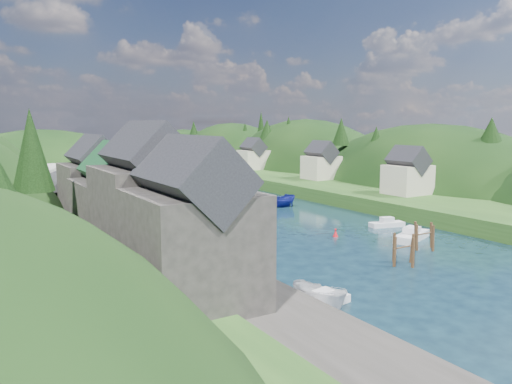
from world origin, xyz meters
TOP-DOWN VIEW (x-y plane):
  - ground at (0.00, 50.00)m, footprint 600.00×600.00m
  - hillside_right at (45.00, 75.00)m, footprint 36.00×245.56m
  - far_hills at (1.22, 174.01)m, footprint 103.00×68.00m
  - hill_trees at (0.70, 64.45)m, footprint 90.16×151.48m
  - quay_left at (-24.00, 20.00)m, footprint 12.00×110.00m
  - terrace_left_grass at (-31.00, 20.00)m, footprint 12.00×110.00m
  - quayside_buildings at (-26.00, 6.39)m, footprint 8.00×35.84m
  - boat_sheds at (-26.00, 39.00)m, footprint 7.00×21.00m
  - terrace_right at (25.00, 40.00)m, footprint 16.00×120.00m
  - right_bank_cottages at (28.00, 48.33)m, footprint 9.00×59.24m
  - piling_cluster_near at (-0.48, -2.18)m, footprint 3.07×2.88m
  - piling_cluster_far at (6.58, 1.06)m, footprint 3.03×2.84m
  - channel_buoy_near at (1.89, 11.33)m, footprint 0.70×0.70m
  - channel_buoy_far at (-1.94, 22.41)m, footprint 0.70×0.70m
  - moored_boats at (-0.72, 19.22)m, footprint 36.88×85.24m

SIDE VIEW (x-z plane):
  - far_hills at x=1.22m, z-range -32.80..11.20m
  - hillside_right at x=45.00m, z-range -31.41..16.59m
  - ground at x=0.00m, z-range 0.00..0.00m
  - channel_buoy_near at x=1.89m, z-range -0.07..1.03m
  - channel_buoy_far at x=-1.94m, z-range -0.07..1.03m
  - moored_boats at x=-0.72m, z-range -0.55..1.92m
  - quay_left at x=-24.00m, z-range 0.00..2.00m
  - terrace_right at x=25.00m, z-range 0.00..2.40m
  - terrace_left_grass at x=-31.00m, z-range 0.00..2.50m
  - piling_cluster_far at x=6.58m, z-range -0.57..3.07m
  - piling_cluster_near at x=-0.48m, z-range -0.57..3.13m
  - boat_sheds at x=-26.00m, z-range 1.52..9.02m
  - right_bank_cottages at x=28.00m, z-range 1.64..10.05m
  - quayside_buildings at x=-26.00m, z-range 0.64..13.54m
  - hill_trees at x=0.70m, z-range 4.78..17.63m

